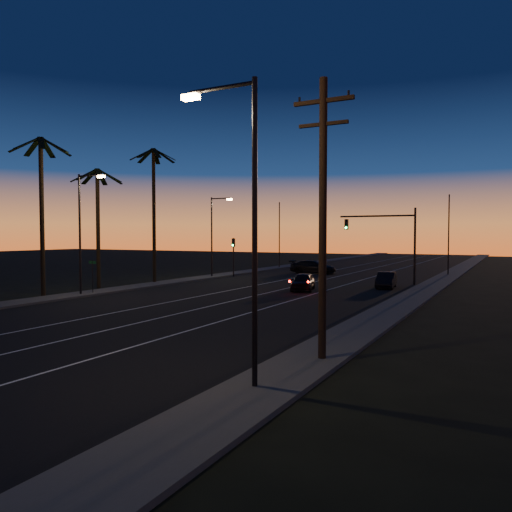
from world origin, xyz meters
The scene contains 21 objects.
road centered at (0.00, 30.00, 0.01)m, with size 20.00×170.00×0.01m, color black.
sidewalk_left centered at (-11.20, 30.00, 0.08)m, with size 2.40×170.00×0.16m, color #363633.
sidewalk_right centered at (11.20, 30.00, 0.08)m, with size 2.40×170.00×0.16m, color #363633.
lane_stripe_left centered at (-3.00, 30.00, 0.02)m, with size 0.12×160.00×0.01m, color silver.
lane_stripe_mid centered at (0.50, 30.00, 0.02)m, with size 0.12×160.00×0.01m, color silver.
lane_stripe_right centered at (4.00, 30.00, 0.02)m, with size 0.12×160.00×0.01m, color silver.
palm_near centered at (-12.60, 18.00, 7.07)m, with size 4.25×4.16×11.53m.
palm_mid centered at (-13.20, 24.00, 6.25)m, with size 4.25×4.16×10.03m.
palm_far centered at (-12.20, 30.00, 7.61)m, with size 4.25×4.16×12.53m.
streetlight_left_near centered at (-10.70, 20.00, 5.32)m, with size 2.55×0.26×9.00m.
streetlight_left_far centered at (-10.69, 38.00, 5.06)m, with size 2.55×0.26×8.50m.
streetlight_right_near centered at (10.70, 6.00, 5.32)m, with size 2.55×0.26×9.00m.
street_sign centered at (-10.80, 21.00, 1.66)m, with size 0.70×0.06×2.60m.
utility_pole centered at (11.60, 10.00, 5.32)m, with size 2.20×0.28×10.00m.
signal_mast centered at (7.14, 39.99, 4.78)m, with size 7.10×0.41×7.00m.
signal_post centered at (-9.50, 39.98, 2.89)m, with size 0.28×0.37×4.20m.
far_pole_left centered at (-11.00, 55.00, 4.50)m, with size 0.14×0.14×9.00m, color black.
far_pole_right centered at (11.00, 52.00, 4.50)m, with size 0.14×0.14×9.00m, color black.
lead_car centered at (2.28, 31.03, 0.73)m, with size 2.80×4.95×1.43m.
right_car centered at (7.85, 36.10, 0.68)m, with size 1.88×4.21×1.34m.
cross_car centered at (-3.41, 48.00, 0.79)m, with size 5.57×2.72×1.56m.
Camera 1 is at (17.66, -6.64, 4.54)m, focal length 35.00 mm.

